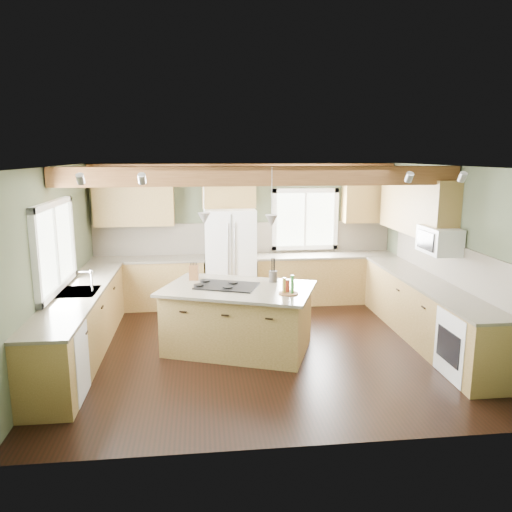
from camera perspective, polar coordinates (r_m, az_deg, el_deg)
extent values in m
plane|color=black|center=(7.35, 0.51, -10.51)|extent=(5.60, 5.60, 0.00)
plane|color=silver|center=(6.81, 0.55, 10.21)|extent=(5.60, 5.60, 0.00)
plane|color=#49523A|center=(9.41, -1.32, 2.64)|extent=(5.60, 0.00, 5.60)
plane|color=#49523A|center=(7.19, -22.22, -1.03)|extent=(0.00, 5.00, 5.00)
plane|color=#49523A|center=(7.81, 21.38, -0.02)|extent=(0.00, 5.00, 5.00)
cube|color=#573218|center=(6.84, 0.53, 9.13)|extent=(5.55, 0.26, 0.26)
cube|color=#573218|center=(9.20, -1.30, 10.19)|extent=(5.55, 0.20, 0.10)
cube|color=brown|center=(9.41, -1.31, 2.08)|extent=(5.58, 0.03, 0.58)
cube|color=brown|center=(7.86, 21.07, -0.59)|extent=(0.03, 3.70, 0.58)
cube|color=brown|center=(9.30, -12.19, -3.14)|extent=(2.02, 0.60, 0.88)
cube|color=#433D31|center=(9.20, -12.31, -0.37)|extent=(2.06, 0.64, 0.04)
cube|color=brown|center=(9.54, 7.83, -2.62)|extent=(2.62, 0.60, 0.88)
cube|color=#433D31|center=(9.44, 7.90, 0.09)|extent=(2.66, 0.64, 0.04)
cube|color=brown|center=(7.38, -19.34, -7.43)|extent=(0.60, 3.70, 0.88)
cube|color=#433D31|center=(7.25, -19.59, -3.99)|extent=(0.64, 3.74, 0.04)
cube|color=brown|center=(7.93, 18.83, -6.10)|extent=(0.60, 3.70, 0.88)
cube|color=#433D31|center=(7.80, 19.04, -2.88)|extent=(0.64, 3.74, 0.04)
cube|color=brown|center=(9.19, -13.76, 6.18)|extent=(1.40, 0.35, 0.90)
cube|color=brown|center=(9.12, -3.14, 7.71)|extent=(0.96, 0.35, 0.70)
cube|color=brown|center=(8.44, 17.83, 5.50)|extent=(0.35, 2.20, 0.90)
cube|color=brown|center=(9.64, 12.59, 6.47)|extent=(0.90, 0.35, 0.90)
cube|color=white|center=(7.18, -22.11, 1.00)|extent=(0.04, 1.60, 1.05)
cube|color=white|center=(9.52, 5.61, 4.21)|extent=(1.10, 0.04, 1.00)
cube|color=#262628|center=(7.25, -19.59, -3.95)|extent=(0.50, 0.65, 0.03)
cylinder|color=#B2B2B7|center=(7.18, -18.27, -2.82)|extent=(0.02, 0.02, 0.28)
cube|color=white|center=(6.21, -21.89, -11.38)|extent=(0.60, 0.60, 0.84)
cube|color=white|center=(6.84, 23.39, -9.35)|extent=(0.60, 0.72, 0.84)
cube|color=white|center=(7.62, 20.23, 1.71)|extent=(0.40, 0.70, 0.38)
cone|color=#B2B2B7|center=(7.01, -5.94, 4.28)|extent=(0.18, 0.18, 0.16)
cone|color=#B2B2B7|center=(6.74, 1.80, 4.05)|extent=(0.18, 0.18, 0.16)
cube|color=white|center=(9.09, -2.98, -0.26)|extent=(0.90, 0.74, 1.80)
cube|color=brown|center=(7.19, -2.06, -7.29)|extent=(2.22, 1.79, 0.88)
cube|color=#433D31|center=(7.05, -2.09, -3.75)|extent=(2.39, 1.95, 0.04)
cube|color=black|center=(7.09, -3.34, -3.42)|extent=(0.98, 0.82, 0.02)
cube|color=brown|center=(7.48, -7.12, -1.89)|extent=(0.15, 0.12, 0.22)
cylinder|color=#372F2C|center=(7.32, 1.96, -2.35)|extent=(0.14, 0.14, 0.16)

